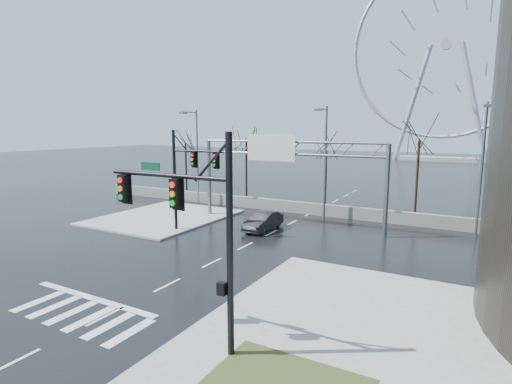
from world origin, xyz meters
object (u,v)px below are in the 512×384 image
Objects in this scene: sign_gantry at (284,164)px; ferris_wheel at (446,53)px; signal_mast_near at (197,221)px; car at (263,221)px; signal_mast_far at (186,171)px.

sign_gantry is 82.91m from ferris_wheel.
sign_gantry is 0.32× the size of ferris_wheel.
sign_gantry is (-5.52, 19.00, 0.31)m from signal_mast_near.
signal_mast_near reaches higher than car.
signal_mast_far is (-11.01, 13.00, -0.04)m from signal_mast_near.
car is (4.86, 3.59, -4.11)m from signal_mast_far.
ferris_wheel is (-0.14, 99.04, 21.26)m from signal_mast_near.
signal_mast_far is 0.49× the size of sign_gantry.
sign_gantry is (5.49, 6.00, 0.35)m from signal_mast_far.
ferris_wheel reaches higher than car.
car is (-6.01, -82.45, -25.41)m from ferris_wheel.
signal_mast_far is at bearing 130.26° from signal_mast_near.
sign_gantry reaches higher than car.
signal_mast_far is 89.30m from ferris_wheel.
sign_gantry is at bearing 76.15° from car.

